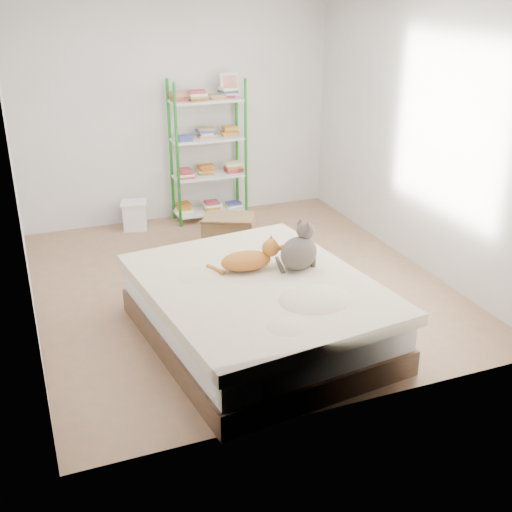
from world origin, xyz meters
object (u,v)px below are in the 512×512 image
orange_cat (246,258)px  cardboard_box (229,233)px  shelf_unit (209,151)px  grey_cat (299,246)px  white_bin (135,215)px  bed (258,311)px

orange_cat → cardboard_box: (0.41, 1.65, -0.44)m
shelf_unit → cardboard_box: bearing=-96.2°
shelf_unit → cardboard_box: size_ratio=2.51×
grey_cat → white_bin: bearing=-2.0°
white_bin → bed: bearing=-81.5°
orange_cat → white_bin: bearing=103.5°
orange_cat → bed: bearing=-83.7°
bed → orange_cat: orange_cat is taller
bed → cardboard_box: bed is taller
bed → cardboard_box: 1.94m
orange_cat → cardboard_box: 1.76m
orange_cat → shelf_unit: (0.52, 2.68, 0.22)m
cardboard_box → white_bin: cardboard_box is taller
shelf_unit → bed: bearing=-99.9°
bed → grey_cat: (0.40, 0.11, 0.47)m
cardboard_box → shelf_unit: bearing=109.0°
orange_cat → grey_cat: (0.41, -0.14, 0.10)m
orange_cat → grey_cat: size_ratio=1.24×
bed → orange_cat: size_ratio=4.55×
shelf_unit → cardboard_box: (-0.11, -1.03, -0.66)m
shelf_unit → white_bin: shelf_unit is taller
cardboard_box → white_bin: (-0.84, 1.00, -0.02)m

